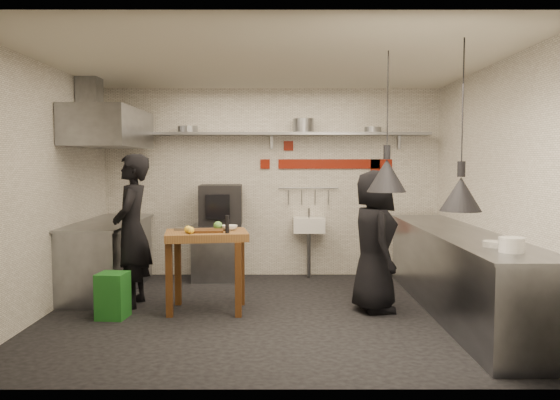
{
  "coord_description": "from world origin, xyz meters",
  "views": [
    {
      "loc": [
        0.11,
        -6.09,
        1.71
      ],
      "look_at": [
        0.12,
        0.3,
        1.26
      ],
      "focal_mm": 35.0,
      "sensor_mm": 36.0,
      "label": 1
    }
  ],
  "objects_px": {
    "green_bin": "(113,295)",
    "prep_table": "(207,271)",
    "oven_stand": "(218,252)",
    "chef_right": "(374,241)",
    "chef_left": "(132,230)",
    "combi_oven": "(221,205)"
  },
  "relations": [
    {
      "from": "green_bin",
      "to": "prep_table",
      "type": "distance_m",
      "value": 1.06
    },
    {
      "from": "oven_stand",
      "to": "green_bin",
      "type": "bearing_deg",
      "value": -117.1
    },
    {
      "from": "green_bin",
      "to": "chef_left",
      "type": "height_order",
      "value": "chef_left"
    },
    {
      "from": "combi_oven",
      "to": "chef_left",
      "type": "bearing_deg",
      "value": -124.08
    },
    {
      "from": "oven_stand",
      "to": "green_bin",
      "type": "relative_size",
      "value": 1.6
    },
    {
      "from": "combi_oven",
      "to": "green_bin",
      "type": "relative_size",
      "value": 1.2
    },
    {
      "from": "green_bin",
      "to": "chef_left",
      "type": "bearing_deg",
      "value": 80.9
    },
    {
      "from": "combi_oven",
      "to": "chef_left",
      "type": "height_order",
      "value": "chef_left"
    },
    {
      "from": "oven_stand",
      "to": "prep_table",
      "type": "height_order",
      "value": "prep_table"
    },
    {
      "from": "green_bin",
      "to": "chef_left",
      "type": "relative_size",
      "value": 0.28
    },
    {
      "from": "green_bin",
      "to": "prep_table",
      "type": "height_order",
      "value": "prep_table"
    },
    {
      "from": "prep_table",
      "to": "oven_stand",
      "type": "bearing_deg",
      "value": 83.35
    },
    {
      "from": "oven_stand",
      "to": "green_bin",
      "type": "distance_m",
      "value": 2.21
    },
    {
      "from": "oven_stand",
      "to": "chef_right",
      "type": "height_order",
      "value": "chef_right"
    },
    {
      "from": "combi_oven",
      "to": "green_bin",
      "type": "distance_m",
      "value": 2.36
    },
    {
      "from": "prep_table",
      "to": "chef_left",
      "type": "relative_size",
      "value": 0.51
    },
    {
      "from": "combi_oven",
      "to": "prep_table",
      "type": "relative_size",
      "value": 0.65
    },
    {
      "from": "oven_stand",
      "to": "combi_oven",
      "type": "height_order",
      "value": "combi_oven"
    },
    {
      "from": "prep_table",
      "to": "chef_left",
      "type": "bearing_deg",
      "value": 157.17
    },
    {
      "from": "combi_oven",
      "to": "prep_table",
      "type": "distance_m",
      "value": 1.79
    },
    {
      "from": "green_bin",
      "to": "chef_right",
      "type": "bearing_deg",
      "value": 5.92
    },
    {
      "from": "oven_stand",
      "to": "chef_right",
      "type": "bearing_deg",
      "value": -42.79
    }
  ]
}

